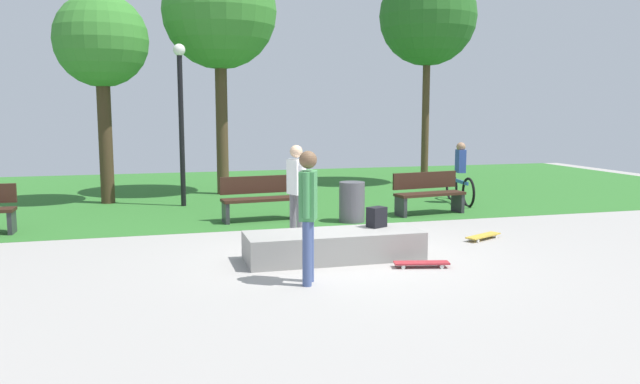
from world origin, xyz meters
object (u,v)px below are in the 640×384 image
at_px(backpack_on_ledge, 377,217).
at_px(lamp_post, 181,107).
at_px(trash_bin, 352,202).
at_px(tree_young_birch, 428,17).
at_px(skater_watching, 296,185).
at_px(skateboard_by_ledge, 421,263).
at_px(tree_slender_maple, 101,43).
at_px(concrete_ledge, 334,246).
at_px(skater_performing_trick, 308,206).
at_px(park_bench_near_path, 428,192).
at_px(skateboard_spare, 483,236).
at_px(cyclist_on_bicycle, 460,177).
at_px(tree_broad_elm, 220,13).
at_px(park_bench_near_lamppost, 260,197).

height_order(backpack_on_ledge, lamp_post, lamp_post).
bearing_deg(trash_bin, tree_young_birch, 53.17).
bearing_deg(skater_watching, skateboard_by_ledge, -60.92).
distance_m(backpack_on_ledge, trash_bin, 2.86).
relative_size(skater_watching, tree_slender_maple, 0.33).
bearing_deg(skater_watching, concrete_ledge, -81.92).
height_order(skater_performing_trick, trash_bin, skater_performing_trick).
bearing_deg(park_bench_near_path, concrete_ledge, -132.65).
xyz_separation_m(skateboard_by_ledge, tree_slender_maple, (-4.78, 7.80, 3.78)).
relative_size(backpack_on_ledge, skater_performing_trick, 0.18).
bearing_deg(skater_performing_trick, tree_young_birch, 57.73).
distance_m(backpack_on_ledge, skateboard_by_ledge, 1.16).
bearing_deg(park_bench_near_path, skateboard_spare, -94.69).
height_order(trash_bin, cyclist_on_bicycle, cyclist_on_bicycle).
bearing_deg(cyclist_on_bicycle, skateboard_by_ledge, -122.60).
height_order(concrete_ledge, park_bench_near_path, park_bench_near_path).
bearing_deg(skateboard_by_ledge, tree_slender_maple, 121.52).
distance_m(concrete_ledge, tree_young_birch, 11.25).
distance_m(skater_watching, cyclist_on_bicycle, 5.82).
bearing_deg(lamp_post, tree_slender_maple, 151.56).
bearing_deg(tree_slender_maple, skater_watching, -57.46).
relative_size(backpack_on_ledge, skateboard_by_ledge, 0.39).
distance_m(backpack_on_ledge, tree_young_birch, 10.60).
height_order(backpack_on_ledge, tree_young_birch, tree_young_birch).
distance_m(skateboard_spare, tree_young_birch, 9.62).
height_order(skater_watching, tree_slender_maple, tree_slender_maple).
bearing_deg(tree_broad_elm, cyclist_on_bicycle, -30.49).
height_order(skater_watching, lamp_post, lamp_post).
height_order(park_bench_near_lamppost, tree_young_birch, tree_young_birch).
bearing_deg(tree_broad_elm, skateboard_by_ledge, -77.94).
height_order(park_bench_near_path, trash_bin, park_bench_near_path).
bearing_deg(tree_slender_maple, park_bench_near_lamppost, -46.48).
distance_m(skateboard_by_ledge, tree_broad_elm, 10.10).
xyz_separation_m(concrete_ledge, tree_broad_elm, (-0.78, 7.93, 4.57)).
relative_size(park_bench_near_lamppost, tree_broad_elm, 0.26).
distance_m(skater_performing_trick, cyclist_on_bicycle, 7.99).
relative_size(skater_performing_trick, skateboard_spare, 2.17).
height_order(tree_broad_elm, tree_slender_maple, tree_broad_elm).
bearing_deg(trash_bin, tree_slender_maple, 141.10).
relative_size(concrete_ledge, skateboard_by_ledge, 3.27).
relative_size(tree_slender_maple, cyclist_on_bicycle, 2.76).
bearing_deg(trash_bin, skater_watching, -136.16).
xyz_separation_m(skater_performing_trick, park_bench_near_path, (3.90, 4.65, -0.55)).
bearing_deg(cyclist_on_bicycle, skater_performing_trick, -132.00).
height_order(tree_young_birch, tree_slender_maple, tree_young_birch).
bearing_deg(trash_bin, skater_performing_trick, -115.35).
bearing_deg(trash_bin, skateboard_spare, -53.30).
bearing_deg(park_bench_near_lamppost, tree_broad_elm, 93.60).
xyz_separation_m(park_bench_near_lamppost, tree_slender_maple, (-3.19, 3.35, 3.36)).
relative_size(backpack_on_ledge, lamp_post, 0.08).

